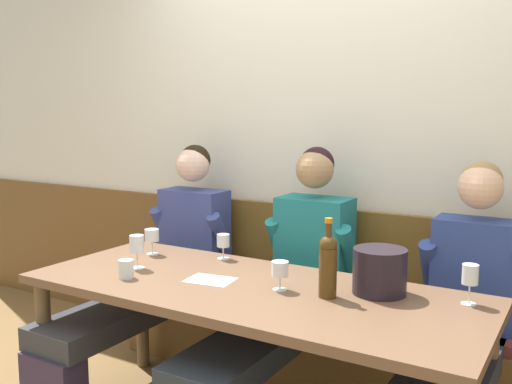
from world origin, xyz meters
TOP-DOWN VIEW (x-y plane):
  - room_wall_back at (0.00, 1.09)m, footprint 6.80×0.08m
  - wood_wainscot_panel at (0.00, 1.04)m, footprint 6.80×0.03m
  - wall_bench at (0.00, 0.83)m, footprint 2.31×0.42m
  - dining_table at (0.00, 0.15)m, footprint 2.01×0.81m
  - person_left_seat at (-0.80, 0.46)m, footprint 0.50×1.25m
  - person_center_right_seat at (0.00, 0.48)m, footprint 0.48×1.25m
  - person_right_seat at (0.82, 0.46)m, footprint 0.48×1.24m
  - ice_bucket at (0.52, 0.34)m, footprint 0.22×0.22m
  - wine_bottle_clear_water at (0.35, 0.18)m, footprint 0.07×0.07m
  - wine_glass_center_rear at (-0.35, 0.46)m, footprint 0.07×0.07m
  - wine_glass_center_front at (0.14, 0.16)m, footprint 0.07×0.07m
  - wine_glass_near_bucket at (-0.60, 0.10)m, footprint 0.07×0.07m
  - wine_glass_mid_left at (-0.72, 0.35)m, footprint 0.07×0.07m
  - wine_glass_by_bottle at (0.86, 0.39)m, footprint 0.06×0.06m
  - water_tumbler_left at (-0.53, -0.04)m, footprint 0.07×0.07m
  - tasting_sheet_left_guest at (-0.19, 0.13)m, footprint 0.23×0.18m

SIDE VIEW (x-z plane):
  - wall_bench at x=0.00m, z-range -0.19..0.75m
  - wood_wainscot_panel at x=0.00m, z-range 0.00..0.92m
  - person_right_seat at x=0.82m, z-range -0.02..1.23m
  - person_left_seat at x=-0.80m, z-range -0.02..1.26m
  - person_center_right_seat at x=0.00m, z-range -0.01..1.28m
  - dining_table at x=0.00m, z-range 0.28..1.00m
  - tasting_sheet_left_guest at x=-0.19m, z-range 0.72..0.73m
  - water_tumbler_left at x=-0.53m, z-range 0.72..0.81m
  - wine_glass_center_front at x=0.14m, z-range 0.75..0.87m
  - wine_glass_center_rear at x=-0.35m, z-range 0.75..0.88m
  - ice_bucket at x=0.52m, z-range 0.72..0.91m
  - wine_glass_mid_left at x=-0.72m, z-range 0.75..0.89m
  - wine_glass_by_bottle at x=0.86m, z-range 0.75..0.91m
  - wine_glass_near_bucket at x=-0.60m, z-range 0.76..0.92m
  - wine_bottle_clear_water at x=0.35m, z-range 0.70..1.03m
  - room_wall_back at x=0.00m, z-range 0.00..2.80m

